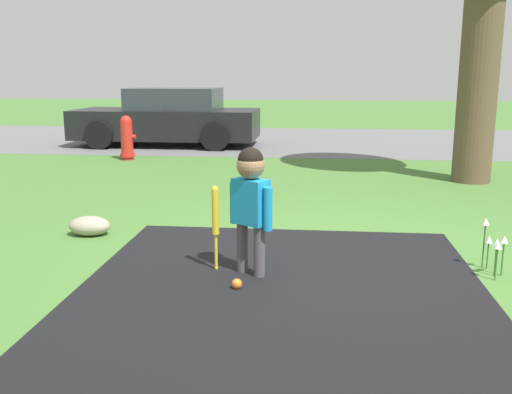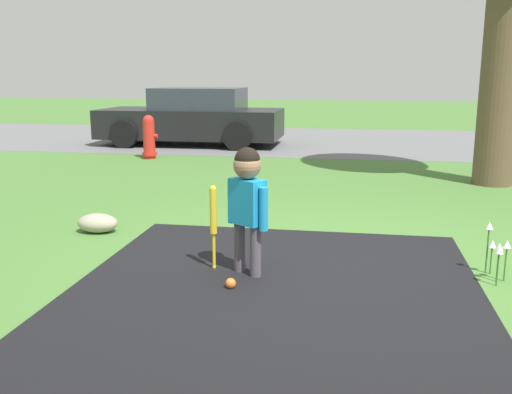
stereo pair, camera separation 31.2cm
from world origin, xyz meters
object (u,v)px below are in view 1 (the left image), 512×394
(parked_car, at_px, (169,118))
(baseball_bat, at_px, (215,216))
(sports_ball, at_px, (237,284))
(fire_hydrant, at_px, (127,138))
(child, at_px, (251,193))

(parked_car, bearing_deg, baseball_bat, 107.29)
(baseball_bat, relative_size, sports_ball, 8.89)
(baseball_bat, xyz_separation_m, parked_car, (-2.48, 8.08, 0.14))
(fire_hydrant, bearing_deg, sports_ball, -64.93)
(baseball_bat, xyz_separation_m, fire_hydrant, (-2.71, 5.87, -0.06))
(fire_hydrant, bearing_deg, child, -63.19)
(fire_hydrant, relative_size, parked_car, 0.20)
(fire_hydrant, xyz_separation_m, parked_car, (0.22, 2.22, 0.20))
(fire_hydrant, distance_m, parked_car, 2.24)
(baseball_bat, bearing_deg, sports_ball, -60.64)
(baseball_bat, relative_size, fire_hydrant, 0.86)
(child, distance_m, parked_car, 8.61)
(baseball_bat, height_order, parked_car, parked_car)
(sports_ball, xyz_separation_m, parked_car, (-2.71, 8.49, 0.56))
(child, xyz_separation_m, baseball_bat, (-0.29, 0.07, -0.21))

